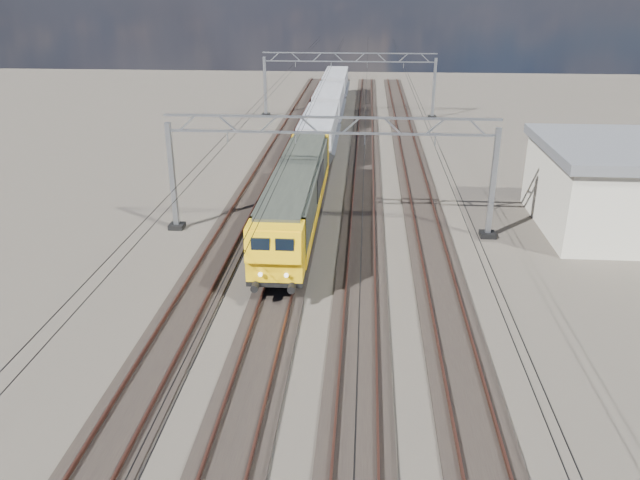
# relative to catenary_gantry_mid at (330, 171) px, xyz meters

# --- Properties ---
(ground) EXTENTS (160.00, 160.00, 0.00)m
(ground) POSITION_rel_catenary_gantry_mid_xyz_m (-0.00, -4.00, -3.91)
(ground) COLOR black
(ground) RESTS_ON ground
(track_outer_west) EXTENTS (2.60, 140.00, 0.30)m
(track_outer_west) POSITION_rel_catenary_gantry_mid_xyz_m (-6.00, -4.00, -3.83)
(track_outer_west) COLOR black
(track_outer_west) RESTS_ON ground
(track_loco) EXTENTS (2.60, 140.00, 0.30)m
(track_loco) POSITION_rel_catenary_gantry_mid_xyz_m (-2.00, -4.00, -3.83)
(track_loco) COLOR black
(track_loco) RESTS_ON ground
(track_inner_east) EXTENTS (2.60, 140.00, 0.30)m
(track_inner_east) POSITION_rel_catenary_gantry_mid_xyz_m (2.00, -4.00, -3.83)
(track_inner_east) COLOR black
(track_inner_east) RESTS_ON ground
(track_outer_east) EXTENTS (2.60, 140.00, 0.30)m
(track_outer_east) POSITION_rel_catenary_gantry_mid_xyz_m (6.00, -4.00, -3.83)
(track_outer_east) COLOR black
(track_outer_east) RESTS_ON ground
(catenary_gantry_mid) EXTENTS (19.90, 0.90, 7.11)m
(catenary_gantry_mid) POSITION_rel_catenary_gantry_mid_xyz_m (0.00, 0.00, 0.00)
(catenary_gantry_mid) COLOR gray
(catenary_gantry_mid) RESTS_ON ground
(catenary_gantry_far) EXTENTS (19.90, 0.90, 7.11)m
(catenary_gantry_far) POSITION_rel_catenary_gantry_mid_xyz_m (0.00, 36.00, 0.00)
(catenary_gantry_far) COLOR gray
(catenary_gantry_far) RESTS_ON ground
(overhead_wires) EXTENTS (12.03, 140.00, 0.53)m
(overhead_wires) POSITION_rel_catenary_gantry_mid_xyz_m (-0.00, 4.00, 1.84)
(overhead_wires) COLOR black
(overhead_wires) RESTS_ON ground
(locomotive) EXTENTS (2.76, 21.10, 3.62)m
(locomotive) POSITION_rel_catenary_gantry_mid_xyz_m (-2.00, 0.34, -1.58)
(locomotive) COLOR black
(locomotive) RESTS_ON ground
(hopper_wagon_lead) EXTENTS (3.38, 13.00, 3.25)m
(hopper_wagon_lead) POSITION_rel_catenary_gantry_mid_xyz_m (-2.00, 18.04, -1.67)
(hopper_wagon_lead) COLOR black
(hopper_wagon_lead) RESTS_ON ground
(hopper_wagon_mid) EXTENTS (3.38, 13.00, 3.25)m
(hopper_wagon_mid) POSITION_rel_catenary_gantry_mid_xyz_m (-2.00, 32.24, -1.67)
(hopper_wagon_mid) COLOR black
(hopper_wagon_mid) RESTS_ON ground
(hopper_wagon_third) EXTENTS (3.38, 13.00, 3.25)m
(hopper_wagon_third) POSITION_rel_catenary_gantry_mid_xyz_m (-2.00, 46.44, -1.67)
(hopper_wagon_third) COLOR black
(hopper_wagon_third) RESTS_ON ground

